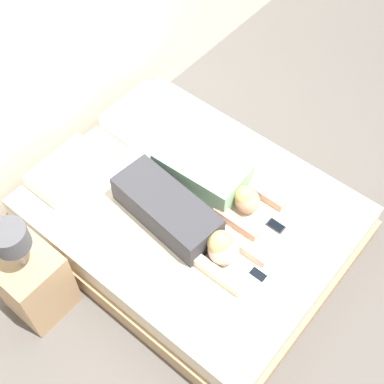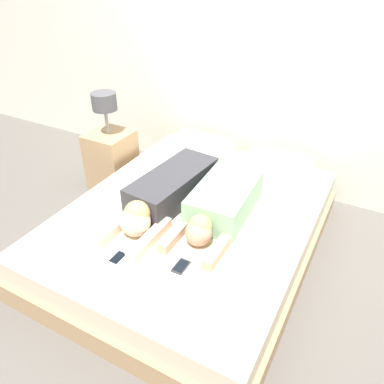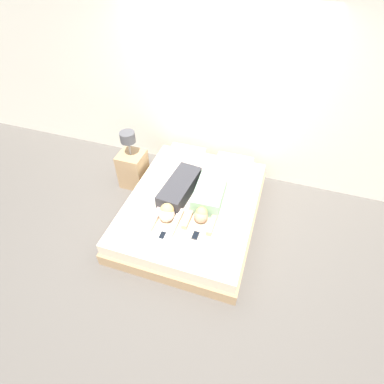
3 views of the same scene
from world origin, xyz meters
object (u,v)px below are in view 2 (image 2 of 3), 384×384
bed (192,229)px  person_right (220,205)px  pillow_head_left (200,146)px  cell_phone_left (118,258)px  person_left (165,194)px  cell_phone_right (181,266)px  nightstand (111,157)px  pillow_head_right (278,164)px

bed → person_right: (0.22, 0.01, 0.29)m
pillow_head_left → cell_phone_left: (0.22, -1.53, -0.05)m
pillow_head_left → person_left: (0.18, -0.92, 0.05)m
cell_phone_right → nightstand: (-1.32, 0.98, -0.04)m
bed → nightstand: bearing=158.7°
person_left → nightstand: (-0.90, 0.49, -0.14)m
person_right → pillow_head_left: bearing=125.0°
pillow_head_right → cell_phone_left: 1.62m
pillow_head_right → nightstand: nightstand is taller
cell_phone_left → cell_phone_right: size_ratio=1.00×
pillow_head_left → pillow_head_right: (0.75, 0.00, 0.00)m
cell_phone_left → cell_phone_right: 0.40m
pillow_head_right → nightstand: size_ratio=0.57×
person_right → cell_phone_left: size_ratio=7.42×
pillow_head_left → person_left: size_ratio=0.47×
cell_phone_right → pillow_head_right: bearing=83.9°
person_left → cell_phone_right: bearing=-49.8°
person_right → nightstand: size_ratio=0.99×
cell_phone_left → pillow_head_right: bearing=71.0°
person_left → nightstand: size_ratio=1.21×
bed → pillow_head_left: bearing=113.7°
nightstand → person_left: bearing=-28.4°
person_right → person_left: bearing=-170.5°
pillow_head_left → cell_phone_right: (0.60, -1.41, -0.05)m
pillow_head_right → cell_phone_left: pillow_head_right is taller
person_left → pillow_head_left: bearing=101.2°
person_left → cell_phone_left: size_ratio=9.11×
bed → person_left: (-0.19, -0.06, 0.30)m
pillow_head_right → person_left: 1.08m
person_left → cell_phone_right: 0.66m
bed → cell_phone_left: cell_phone_left is taller
pillow_head_left → person_right: person_right is taller
person_left → person_right: (0.41, 0.07, -0.00)m
pillow_head_right → person_left: person_left is taller
person_left → bed: bearing=17.0°
bed → person_left: size_ratio=1.90×
person_left → cell_phone_left: person_left is taller
bed → person_left: 0.36m
cell_phone_right → person_left: bearing=130.2°
person_right → bed: bearing=-177.6°
cell_phone_right → pillow_head_left: bearing=113.1°
bed → pillow_head_right: size_ratio=4.02×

